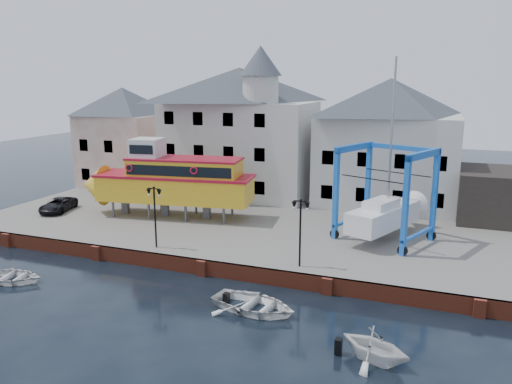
% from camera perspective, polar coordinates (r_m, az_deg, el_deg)
% --- Properties ---
extents(ground, '(140.00, 140.00, 0.00)m').
position_cam_1_polar(ground, '(32.00, -6.19, -9.45)').
color(ground, black).
rests_on(ground, ground).
extents(hardstanding, '(44.00, 22.00, 1.00)m').
position_cam_1_polar(hardstanding, '(41.40, 0.66, -3.49)').
color(hardstanding, '#66635E').
rests_on(hardstanding, ground).
extents(quay_wall, '(44.00, 0.47, 1.00)m').
position_cam_1_polar(quay_wall, '(31.90, -6.12, -8.56)').
color(quay_wall, maroon).
rests_on(quay_wall, ground).
extents(building_pink, '(8.00, 7.00, 10.30)m').
position_cam_1_polar(building_pink, '(54.78, -14.79, 6.08)').
color(building_pink, tan).
rests_on(building_pink, hardstanding).
extents(building_white_main, '(14.00, 8.30, 14.00)m').
position_cam_1_polar(building_white_main, '(48.65, -1.76, 7.13)').
color(building_white_main, silver).
rests_on(building_white_main, hardstanding).
extents(building_white_right, '(12.00, 8.00, 11.20)m').
position_cam_1_polar(building_white_right, '(45.93, 14.84, 5.46)').
color(building_white_right, silver).
rests_on(building_white_right, hardstanding).
extents(shed_dark, '(8.00, 7.00, 4.00)m').
position_cam_1_polar(shed_dark, '(44.64, 27.15, -0.41)').
color(shed_dark, black).
rests_on(shed_dark, hardstanding).
extents(lamp_post_left, '(1.12, 0.32, 4.20)m').
position_cam_1_polar(lamp_post_left, '(33.63, -11.53, -1.07)').
color(lamp_post_left, black).
rests_on(lamp_post_left, hardstanding).
extents(lamp_post_right, '(1.12, 0.32, 4.20)m').
position_cam_1_polar(lamp_post_right, '(29.65, 5.11, -2.70)').
color(lamp_post_right, black).
rests_on(lamp_post_right, hardstanding).
extents(tour_boat, '(15.06, 5.52, 6.41)m').
position_cam_1_polar(tour_boat, '(41.49, -10.40, 1.34)').
color(tour_boat, '#59595E').
rests_on(tour_boat, hardstanding).
extents(travel_lift, '(7.15, 8.51, 12.58)m').
position_cam_1_polar(travel_lift, '(36.68, 14.99, -1.83)').
color(travel_lift, '#166AB5').
rests_on(travel_lift, hardstanding).
extents(van, '(2.85, 4.46, 1.15)m').
position_cam_1_polar(van, '(46.04, -21.68, -1.37)').
color(van, black).
rests_on(van, hardstanding).
extents(motorboat_b, '(5.20, 4.07, 0.98)m').
position_cam_1_polar(motorboat_b, '(27.31, -0.24, -13.41)').
color(motorboat_b, white).
rests_on(motorboat_b, ground).
extents(motorboat_c, '(3.97, 3.72, 1.68)m').
position_cam_1_polar(motorboat_c, '(23.59, 13.37, -18.28)').
color(motorboat_c, white).
rests_on(motorboat_c, ground).
extents(motorboat_d, '(4.59, 3.68, 0.85)m').
position_cam_1_polar(motorboat_d, '(34.40, -26.30, -9.14)').
color(motorboat_d, white).
rests_on(motorboat_d, ground).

